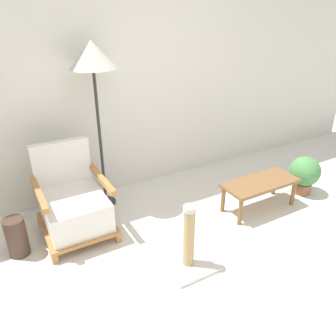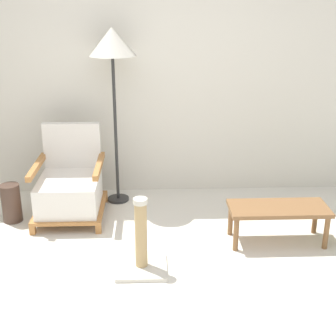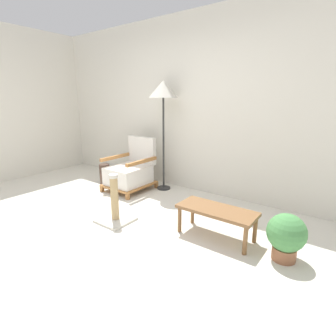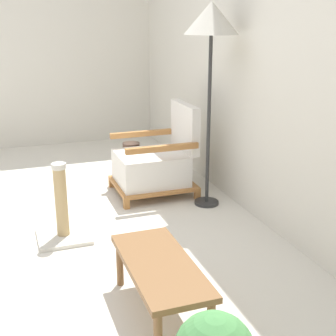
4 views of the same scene
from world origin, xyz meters
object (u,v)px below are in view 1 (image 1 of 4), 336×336
potted_plant (304,173)px  armchair (73,204)px  coffee_table (260,185)px  scratching_post (189,249)px  floor_lamp (93,61)px  vase (17,237)px

potted_plant → armchair: bearing=167.3°
coffee_table → scratching_post: (-1.15, -0.39, -0.11)m
floor_lamp → potted_plant: size_ratio=3.82×
vase → coffee_table: bearing=-11.5°
potted_plant → scratching_post: 1.90m
vase → potted_plant: 3.12m
coffee_table → armchair: bearing=162.6°
floor_lamp → coffee_table: (1.42, -0.92, -1.26)m
vase → scratching_post: (1.22, -0.87, -0.01)m
potted_plant → scratching_post: size_ratio=0.76×
vase → scratching_post: 1.50m
armchair → scratching_post: (0.69, -0.97, -0.12)m
scratching_post → vase: bearing=144.6°
coffee_table → scratching_post: size_ratio=1.40×
potted_plant → scratching_post: (-1.86, -0.39, -0.08)m
floor_lamp → scratching_post: (0.26, -1.30, -1.37)m
scratching_post → floor_lamp: bearing=101.3°
coffee_table → potted_plant: (0.70, 0.00, -0.03)m
armchair → coffee_table: (1.84, -0.58, -0.02)m
coffee_table → vase: vase is taller
armchair → coffee_table: 1.93m
armchair → scratching_post: bearing=-54.6°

